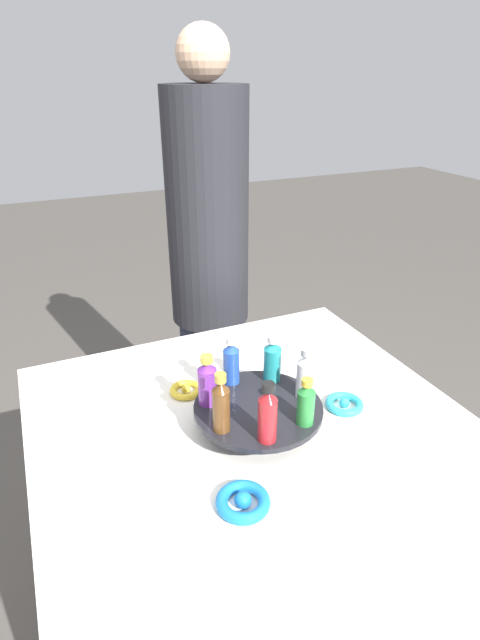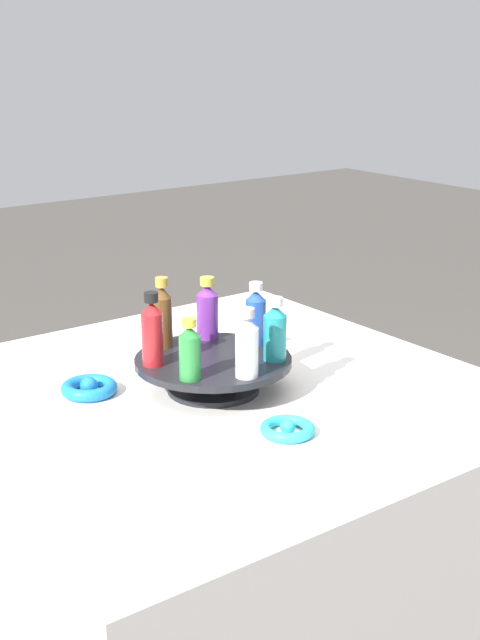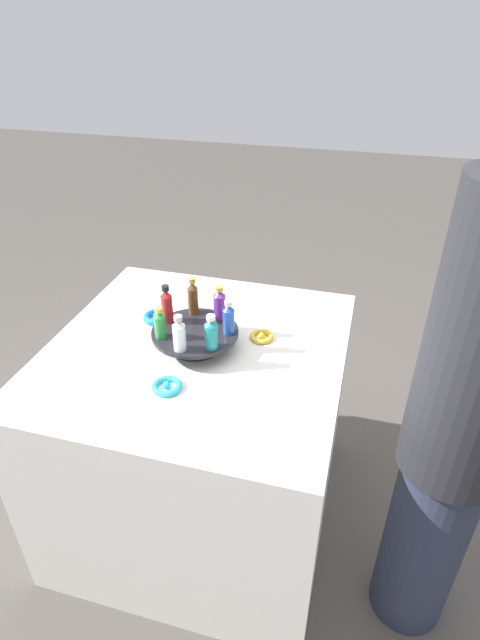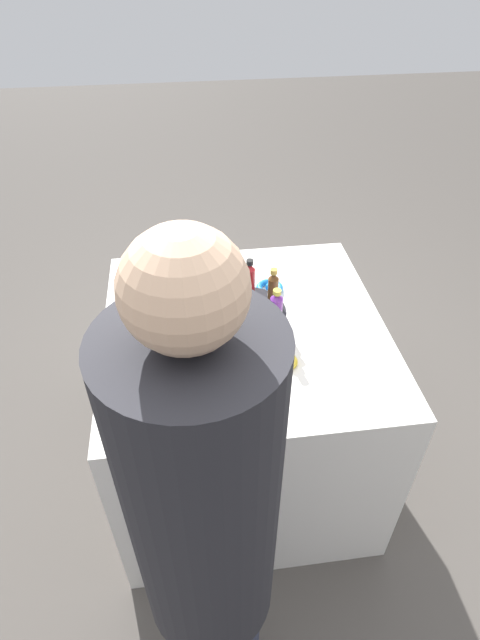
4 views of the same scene
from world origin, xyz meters
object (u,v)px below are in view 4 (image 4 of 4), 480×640
(bottle_clear, at_px, (211,299))
(bottle_green, at_px, (223,285))
(ribbon_bow_blue, at_px, (270,288))
(bottle_teal, at_px, (225,316))
(bottle_brown, at_px, (273,287))
(bottle_blue, at_px, (255,319))
(person_figure, at_px, (209,563))
(bottle_red, at_px, (250,278))
(display_stand, at_px, (244,316))
(bottle_purple, at_px, (276,306))
(ribbon_bow_gold, at_px, (285,361))
(ribbon_bow_teal, at_px, (179,327))

(bottle_clear, distance_m, bottle_green, 0.09)
(ribbon_bow_blue, bearing_deg, bottle_teal, 54.00)
(bottle_clear, distance_m, bottle_brown, 0.21)
(bottle_blue, relative_size, person_figure, 0.07)
(bottle_red, bearing_deg, bottle_blue, 85.97)
(display_stand, distance_m, bottle_purple, 0.13)
(display_stand, xyz_separation_m, bottle_green, (0.06, -0.09, 0.07))
(bottle_teal, distance_m, person_figure, 0.71)
(bottle_purple, xyz_separation_m, ribbon_bow_gold, (-0.01, 0.14, -0.11))
(bottle_teal, xyz_separation_m, ribbon_bow_gold, (-0.17, 0.11, -0.11))
(bottle_clear, bearing_deg, bottle_brown, -171.17)
(display_stand, bearing_deg, bottle_teal, 47.40)
(bottle_clear, relative_size, bottle_teal, 1.05)
(ribbon_bow_gold, bearing_deg, display_stand, -62.74)
(bottle_green, bearing_deg, ribbon_bow_teal, 26.59)
(bottle_clear, bearing_deg, bottle_red, -145.46)
(person_figure, bearing_deg, bottle_green, 5.23)
(ribbon_bow_blue, relative_size, person_figure, 0.06)
(ribbon_bow_gold, bearing_deg, bottle_green, -60.33)
(bottle_purple, relative_size, ribbon_bow_gold, 1.49)
(display_stand, bearing_deg, bottle_clear, -4.03)
(bottle_brown, relative_size, bottle_red, 1.01)
(bottle_clear, height_order, bottle_teal, bottle_clear)
(bottle_blue, height_order, ribbon_bow_blue, bottle_blue)
(bottle_teal, height_order, ribbon_bow_gold, bottle_teal)
(bottle_brown, relative_size, person_figure, 0.08)
(ribbon_bow_teal, xyz_separation_m, person_figure, (-0.03, 0.79, 0.02))
(bottle_blue, distance_m, person_figure, 0.70)
(bottle_blue, xyz_separation_m, bottle_green, (0.08, -0.19, -0.01))
(bottle_blue, relative_size, bottle_green, 1.11)
(bottle_clear, xyz_separation_m, person_figure, (0.08, 0.78, -0.09))
(bottle_blue, distance_m, bottle_brown, 0.17)
(bottle_teal, distance_m, bottle_blue, 0.09)
(display_stand, height_order, bottle_red, bottle_red)
(bottle_teal, relative_size, ribbon_bow_gold, 1.44)
(bottle_purple, height_order, ribbon_bow_gold, bottle_purple)
(bottle_brown, distance_m, ribbon_bow_blue, 0.18)
(bottle_teal, relative_size, bottle_blue, 0.98)
(ribbon_bow_blue, bearing_deg, bottle_red, 42.80)
(bottle_green, relative_size, ribbon_bow_teal, 1.19)
(bottle_red, xyz_separation_m, ribbon_bow_gold, (-0.07, 0.30, -0.11))
(bottle_clear, relative_size, person_figure, 0.07)
(bottle_red, distance_m, bottle_green, 0.09)
(display_stand, xyz_separation_m, bottle_red, (-0.03, -0.10, 0.08))
(ribbon_bow_gold, distance_m, person_figure, 0.65)
(bottle_teal, bearing_deg, bottle_red, -119.74)
(person_figure, bearing_deg, bottle_teal, 4.27)
(bottle_green, bearing_deg, bottle_purple, 137.40)
(bottle_brown, height_order, ribbon_bow_teal, bottle_brown)
(bottle_teal, distance_m, ribbon_bow_blue, 0.34)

